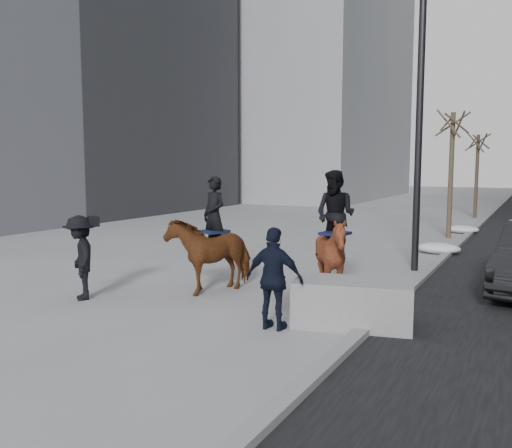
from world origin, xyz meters
The scene contains 12 objects.
ground centered at (0.00, 0.00, 0.00)m, with size 120.00×120.00×0.00m, color gray.
curb centered at (3.00, 10.00, 0.06)m, with size 0.25×90.00×0.12m, color gray.
building_left centered at (-19.00, 10.00, 10.00)m, with size 12.00×26.00×20.00m, color #595960.
planter centered at (2.69, -0.29, 0.40)m, with size 2.02×1.01×0.81m, color gray.
tree_near centered at (2.40, 12.33, 2.62)m, with size 1.20×1.20×5.24m, color #3A2B22, non-canonical shape.
tree_far centered at (2.40, 21.13, 2.39)m, with size 1.20×1.20×4.78m, color #34291F, non-canonical shape.
mounted_left centered at (-0.96, 0.88, 0.94)m, with size 1.49×2.14×2.53m.
mounted_right centered at (1.76, 1.25, 1.08)m, with size 1.70×1.84×2.68m.
feeder centered at (1.58, -1.10, 0.88)m, with size 1.05×0.88×1.75m.
camera_crew centered at (-2.88, -1.13, 0.89)m, with size 1.29×1.22×1.75m.
lamppost centered at (2.60, 5.22, 4.99)m, with size 0.25×0.90×9.09m.
snow_piles centered at (2.70, 10.88, 0.17)m, with size 1.34×6.50×0.34m.
Camera 1 is at (5.52, -9.18, 2.81)m, focal length 38.00 mm.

